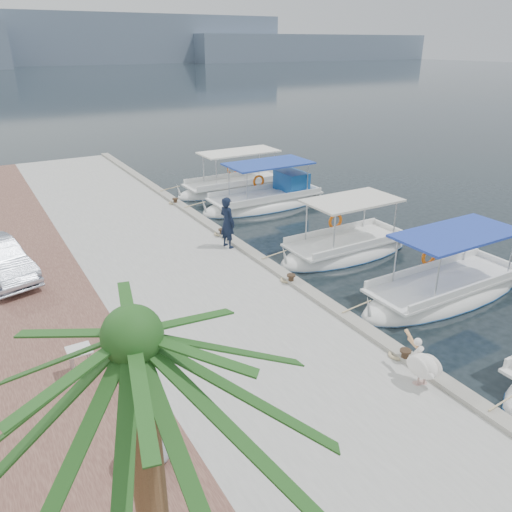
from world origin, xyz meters
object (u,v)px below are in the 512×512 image
Objects in this scene: fishing_caique_e at (237,189)px; pelican at (423,364)px; date_palm at (133,340)px; fisherman at (227,222)px; fishing_caique_c at (345,251)px; fishing_caique_b at (444,293)px; fishing_caique_d at (267,202)px.

pelican is at bearing -105.19° from fishing_caique_e.
fisherman is at bearing 59.55° from date_palm.
date_palm is (-11.38, -10.18, 5.20)m from fishing_caique_c.
fishing_caique_d is at bearing 89.14° from fishing_caique_b.
fishing_caique_c is 7.06m from fishing_caique_d.
fishing_caique_d is at bearing -57.43° from fisherman.
fishing_caique_b is 14.75m from fishing_caique_e.
fishing_caique_e is (0.14, 14.75, 0.00)m from fishing_caique_b.
fishing_caique_c is at bearing -95.35° from fishing_caique_d.
date_palm reaches higher than fisherman.
fishing_caique_b is 8.10m from fisherman.
fisherman is 14.58m from date_palm.
date_palm reaches higher than fishing_caique_e.
date_palm reaches higher than fishing_caique_b.
fishing_caique_d is 0.98× the size of fishing_caique_e.
fishing_caique_e is at bearing 74.81° from pelican.
fishing_caique_b is 5.85m from pelican.
fishing_caique_b and fishing_caique_d have the same top height.
fishing_caique_d is 15.61m from pelican.
fishing_caique_e is at bearing 86.53° from fishing_caique_c.
fishing_caique_d is 3.24m from fishing_caique_e.
fishing_caique_b and fishing_caique_c have the same top height.
date_palm is (-7.10, -2.42, 4.31)m from pelican.
pelican is at bearing 18.79° from date_palm.
fishing_caique_c is 0.83× the size of fishing_caique_e.
fishing_caique_b is at bearing -83.81° from fishing_caique_c.
fishing_caique_c is at bearing -128.09° from fisherman.
fishing_caique_d and fishing_caique_e have the same top height.
fisherman is (-4.91, -5.08, 1.30)m from fishing_caique_d.
fishing_caique_d is (0.17, 11.51, 0.07)m from fishing_caique_b.
fishing_caique_c is 10.29m from fishing_caique_e.
fisherman reaches higher than pelican.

